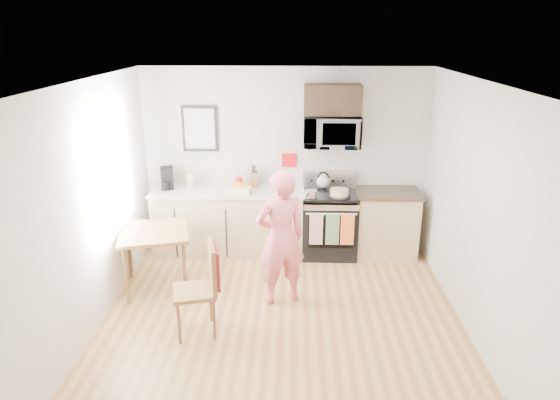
{
  "coord_description": "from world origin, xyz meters",
  "views": [
    {
      "loc": [
        0.13,
        -4.61,
        3.08
      ],
      "look_at": [
        -0.04,
        1.0,
        1.14
      ],
      "focal_mm": 32.0,
      "sensor_mm": 36.0,
      "label": 1
    }
  ],
  "objects_px": {
    "range": "(329,225)",
    "cake": "(339,193)",
    "microwave": "(332,131)",
    "person": "(281,238)",
    "dining_table": "(154,238)",
    "chair": "(207,276)"
  },
  "relations": [
    {
      "from": "person",
      "to": "dining_table",
      "type": "relative_size",
      "value": 1.88
    },
    {
      "from": "cake",
      "to": "chair",
      "type": "bearing_deg",
      "value": -129.62
    },
    {
      "from": "range",
      "to": "dining_table",
      "type": "bearing_deg",
      "value": -154.24
    },
    {
      "from": "microwave",
      "to": "person",
      "type": "relative_size",
      "value": 0.47
    },
    {
      "from": "microwave",
      "to": "range",
      "type": "bearing_deg",
      "value": -89.94
    },
    {
      "from": "person",
      "to": "cake",
      "type": "relative_size",
      "value": 5.37
    },
    {
      "from": "range",
      "to": "dining_table",
      "type": "height_order",
      "value": "range"
    },
    {
      "from": "microwave",
      "to": "person",
      "type": "xyz_separation_m",
      "value": [
        -0.65,
        -1.44,
        -0.95
      ]
    },
    {
      "from": "microwave",
      "to": "cake",
      "type": "distance_m",
      "value": 0.84
    },
    {
      "from": "microwave",
      "to": "cake",
      "type": "relative_size",
      "value": 2.53
    },
    {
      "from": "microwave",
      "to": "person",
      "type": "bearing_deg",
      "value": -114.25
    },
    {
      "from": "range",
      "to": "cake",
      "type": "relative_size",
      "value": 3.86
    },
    {
      "from": "person",
      "to": "dining_table",
      "type": "distance_m",
      "value": 1.58
    },
    {
      "from": "range",
      "to": "dining_table",
      "type": "distance_m",
      "value": 2.45
    },
    {
      "from": "range",
      "to": "microwave",
      "type": "bearing_deg",
      "value": 90.06
    },
    {
      "from": "dining_table",
      "to": "chair",
      "type": "xyz_separation_m",
      "value": [
        0.8,
        -0.92,
        -0.03
      ]
    },
    {
      "from": "microwave",
      "to": "cake",
      "type": "xyz_separation_m",
      "value": [
        0.11,
        -0.27,
        -0.79
      ]
    },
    {
      "from": "range",
      "to": "chair",
      "type": "relative_size",
      "value": 1.16
    },
    {
      "from": "microwave",
      "to": "cake",
      "type": "height_order",
      "value": "microwave"
    },
    {
      "from": "microwave",
      "to": "chair",
      "type": "height_order",
      "value": "microwave"
    },
    {
      "from": "cake",
      "to": "person",
      "type": "bearing_deg",
      "value": -123.0
    },
    {
      "from": "dining_table",
      "to": "chair",
      "type": "distance_m",
      "value": 1.22
    }
  ]
}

